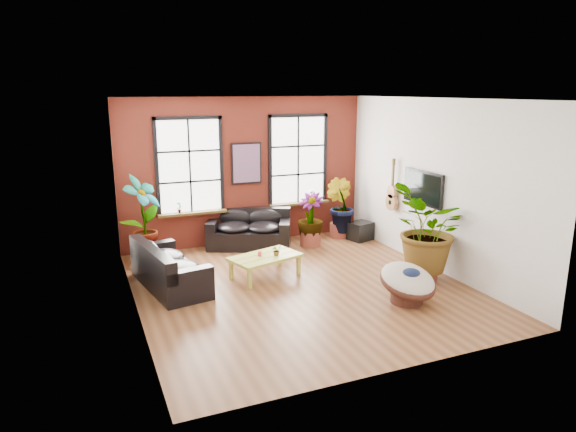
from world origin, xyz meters
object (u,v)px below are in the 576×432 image
object	(u,v)px
sofa_left	(167,268)
sofa_back	(249,230)
coffee_table	(265,258)
papasan_chair	(408,282)

from	to	relation	value
sofa_left	sofa_back	bearing A→B (deg)	-60.29
coffee_table	sofa_left	bearing A→B (deg)	157.26
sofa_back	papasan_chair	size ratio (longest dim) A/B	1.84
sofa_left	coffee_table	xyz separation A→B (m)	(1.90, -0.19, 0.01)
sofa_back	coffee_table	size ratio (longest dim) A/B	1.39
sofa_left	papasan_chair	distance (m)	4.44
sofa_back	papasan_chair	world-z (taller)	sofa_back
papasan_chair	sofa_left	bearing A→B (deg)	137.38
sofa_left	papasan_chair	bearing A→B (deg)	-132.13
sofa_left	coffee_table	world-z (taller)	sofa_left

